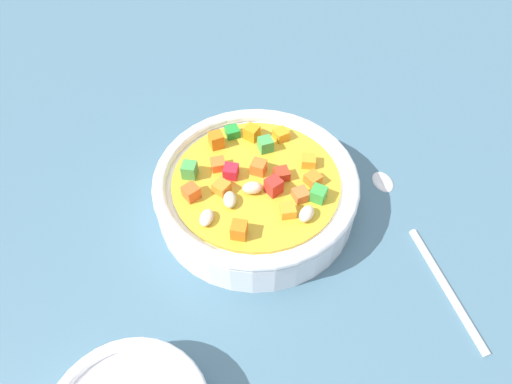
{
  "coord_description": "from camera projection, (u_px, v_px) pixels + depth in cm",
  "views": [
    {
      "loc": [
        6.86,
        -29.62,
        39.65
      ],
      "look_at": [
        0.0,
        0.0,
        2.3
      ],
      "focal_mm": 32.19,
      "sensor_mm": 36.0,
      "label": 1
    }
  ],
  "objects": [
    {
      "name": "ground_plane",
      "position": [
        256.0,
        211.0,
        0.51
      ],
      "size": [
        140.0,
        140.0,
        2.0
      ],
      "primitive_type": "cube",
      "color": "#42667A"
    },
    {
      "name": "soup_bowl_main",
      "position": [
        256.0,
        190.0,
        0.48
      ],
      "size": [
        21.09,
        21.09,
        5.91
      ],
      "color": "white",
      "rests_on": "ground_plane"
    },
    {
      "name": "spoon",
      "position": [
        420.0,
        240.0,
        0.47
      ],
      "size": [
        11.98,
        20.07,
        0.8
      ],
      "rotation": [
        0.0,
        0.0,
        2.07
      ],
      "color": "silver",
      "rests_on": "ground_plane"
    }
  ]
}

